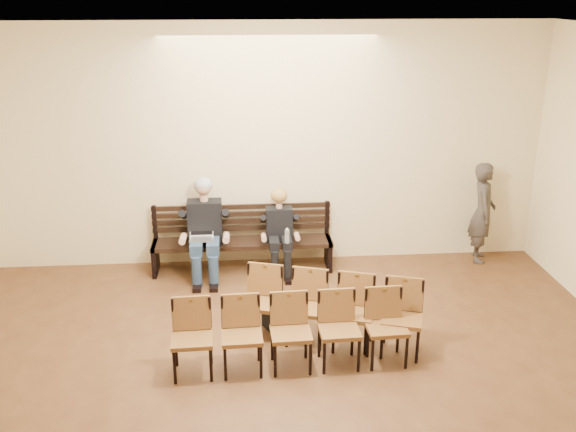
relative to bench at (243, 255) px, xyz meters
name	(u,v)px	position (x,y,z in m)	size (l,w,h in m)	color
room_walls	(297,175)	(0.42, -3.86, 2.31)	(8.02, 10.01, 3.51)	beige
bench	(243,255)	(0.00, 0.00, 0.00)	(2.60, 0.90, 0.45)	black
seated_man	(205,228)	(-0.52, -0.12, 0.49)	(0.60, 0.83, 1.43)	black
seated_woman	(280,237)	(0.54, -0.12, 0.32)	(0.47, 0.65, 1.09)	black
laptop	(201,242)	(-0.57, -0.28, 0.34)	(0.33, 0.26, 0.24)	silver
water_bottle	(287,243)	(0.62, -0.42, 0.33)	(0.07, 0.07, 0.22)	silver
bag	(283,314)	(0.46, -1.71, -0.07)	(0.43, 0.29, 0.32)	black
passerby	(483,205)	(3.57, 0.08, 0.65)	(0.64, 0.42, 1.75)	#39332F
chair_row_front	(330,311)	(0.96, -2.18, 0.20)	(2.07, 0.47, 0.85)	brown
chair_row_back	(291,334)	(0.48, -2.62, 0.19)	(2.53, 0.45, 0.82)	brown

